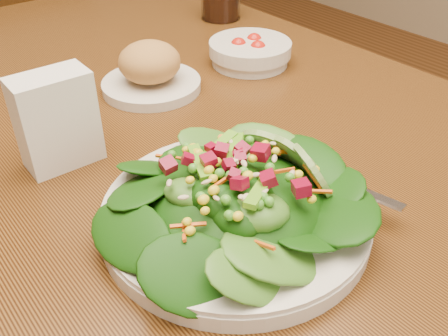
{
  "coord_description": "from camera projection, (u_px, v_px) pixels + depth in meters",
  "views": [
    {
      "loc": [
        -0.35,
        -0.57,
        1.13
      ],
      "look_at": [
        -0.08,
        -0.23,
        0.81
      ],
      "focal_mm": 40.0,
      "sensor_mm": 36.0,
      "label": 1
    }
  ],
  "objects": [
    {
      "name": "dining_table",
      "position": [
        173.0,
        171.0,
        0.82
      ],
      "size": [
        0.9,
        1.4,
        0.75
      ],
      "color": "brown",
      "rests_on": "ground_plane"
    },
    {
      "name": "chair_far",
      "position": [
        33.0,
        70.0,
        1.62
      ],
      "size": [
        0.48,
        0.48,
        0.84
      ],
      "rotation": [
        0.0,
        0.0,
        3.4
      ],
      "color": "#48250D",
      "rests_on": "ground_plane"
    },
    {
      "name": "salad_plate",
      "position": [
        243.0,
        196.0,
        0.55
      ],
      "size": [
        0.3,
        0.3,
        0.09
      ],
      "rotation": [
        0.0,
        0.0,
        -0.24
      ],
      "color": "beige",
      "rests_on": "dining_table"
    },
    {
      "name": "bread_plate",
      "position": [
        150.0,
        71.0,
        0.82
      ],
      "size": [
        0.16,
        0.16,
        0.08
      ],
      "color": "beige",
      "rests_on": "dining_table"
    },
    {
      "name": "tomato_bowl",
      "position": [
        250.0,
        52.0,
        0.91
      ],
      "size": [
        0.15,
        0.15,
        0.05
      ],
      "color": "beige",
      "rests_on": "dining_table"
    },
    {
      "name": "napkin_holder",
      "position": [
        56.0,
        118.0,
        0.63
      ],
      "size": [
        0.1,
        0.06,
        0.12
      ],
      "rotation": [
        0.0,
        0.0,
        -0.03
      ],
      "color": "white",
      "rests_on": "dining_table"
    }
  ]
}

